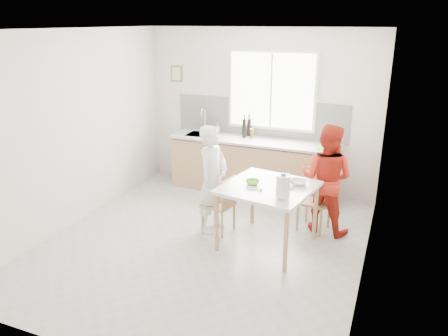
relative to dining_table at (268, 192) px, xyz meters
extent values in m
plane|color=#B7B7B2|center=(-0.77, -0.23, -0.74)|extent=(4.50, 4.50, 0.00)
plane|color=silver|center=(-0.77, 2.02, 0.61)|extent=(4.00, 0.00, 4.00)
plane|color=silver|center=(-0.77, -2.48, 0.61)|extent=(4.00, 0.00, 4.00)
plane|color=silver|center=(-2.77, -0.23, 0.61)|extent=(0.00, 4.50, 4.50)
plane|color=silver|center=(1.23, -0.23, 0.61)|extent=(0.00, 4.50, 4.50)
plane|color=white|center=(-0.77, -0.23, 1.96)|extent=(4.50, 4.50, 0.00)
cube|color=white|center=(-0.57, 2.00, 0.96)|extent=(1.50, 0.03, 1.30)
cube|color=white|center=(-0.57, 1.98, 0.96)|extent=(1.40, 0.02, 1.20)
cube|color=white|center=(-0.57, 1.98, 0.96)|extent=(0.03, 0.03, 1.20)
cube|color=white|center=(-0.77, 2.01, 0.49)|extent=(3.00, 0.02, 0.65)
cube|color=#54883E|center=(-2.32, 2.00, 1.16)|extent=(0.22, 0.02, 0.28)
cube|color=beige|center=(-2.32, 1.99, 1.16)|extent=(0.16, 0.01, 0.22)
cube|color=tan|center=(-0.77, 1.72, -0.31)|extent=(2.80, 0.60, 0.86)
cube|color=#3F3326|center=(-0.77, 1.72, -0.69)|extent=(2.80, 0.54, 0.10)
cube|color=silver|center=(-0.77, 1.72, 0.16)|extent=(2.84, 0.64, 0.04)
cube|color=#A5A5AA|center=(-1.72, 1.72, 0.17)|extent=(0.50, 0.40, 0.03)
cylinder|color=silver|center=(-1.72, 1.88, 0.36)|extent=(0.02, 0.02, 0.36)
torus|color=silver|center=(-1.72, 1.81, 0.54)|extent=(0.02, 0.18, 0.18)
cube|color=white|center=(0.00, 0.00, 0.06)|extent=(1.23, 1.23, 0.04)
cylinder|color=tan|center=(-0.54, -0.38, -0.36)|extent=(0.05, 0.05, 0.76)
cylinder|color=tan|center=(-0.38, 0.54, -0.36)|extent=(0.05, 0.05, 0.76)
cylinder|color=tan|center=(0.38, -0.54, -0.36)|extent=(0.05, 0.05, 0.76)
cylinder|color=tan|center=(0.54, 0.38, -0.36)|extent=(0.05, 0.05, 0.76)
cube|color=tan|center=(-0.74, 0.13, -0.34)|extent=(0.43, 0.43, 0.04)
cube|color=tan|center=(-0.57, 0.10, -0.13)|extent=(0.09, 0.35, 0.39)
cylinder|color=tan|center=(-0.87, 0.31, -0.55)|extent=(0.03, 0.03, 0.38)
cylinder|color=tan|center=(-0.92, 0.00, -0.55)|extent=(0.03, 0.03, 0.38)
cylinder|color=tan|center=(-0.56, 0.26, -0.55)|extent=(0.03, 0.03, 0.38)
cylinder|color=tan|center=(-0.61, -0.06, -0.55)|extent=(0.03, 0.03, 0.38)
cube|color=tan|center=(0.47, 0.68, -0.32)|extent=(0.45, 0.45, 0.04)
cube|color=tan|center=(0.50, 0.85, -0.10)|extent=(0.37, 0.09, 0.41)
cylinder|color=tan|center=(0.28, 0.54, -0.54)|extent=(0.03, 0.03, 0.40)
cylinder|color=tan|center=(0.61, 0.49, -0.54)|extent=(0.03, 0.03, 0.40)
cylinder|color=tan|center=(0.33, 0.87, -0.54)|extent=(0.03, 0.03, 0.40)
cylinder|color=tan|center=(0.66, 0.82, -0.54)|extent=(0.03, 0.03, 0.40)
imported|color=white|center=(-0.83, 0.14, 0.01)|extent=(0.44, 0.60, 1.49)
imported|color=red|center=(0.60, 0.72, 0.02)|extent=(0.83, 0.69, 1.52)
imported|color=#77D230|center=(-0.21, -0.02, 0.11)|extent=(0.20, 0.20, 0.05)
imported|color=silver|center=(0.34, 0.20, 0.11)|extent=(0.26, 0.26, 0.06)
cylinder|color=white|center=(0.27, -0.33, 0.24)|extent=(0.16, 0.16, 0.26)
cylinder|color=blue|center=(0.27, -0.33, 0.38)|extent=(0.05, 0.05, 0.03)
torus|color=white|center=(0.35, -0.33, 0.26)|extent=(0.13, 0.05, 0.12)
cube|color=#A4CB2E|center=(0.15, 0.26, 0.13)|extent=(0.12, 0.12, 0.09)
cylinder|color=#A5A5AA|center=(-0.12, -0.20, 0.10)|extent=(0.16, 0.04, 0.01)
cube|color=#97CF2F|center=(0.42, 1.68, 0.19)|extent=(0.42, 0.37, 0.01)
cylinder|color=black|center=(-0.97, 1.79, 0.34)|extent=(0.07, 0.07, 0.32)
cylinder|color=black|center=(-0.93, 1.91, 0.33)|extent=(0.07, 0.07, 0.30)
cylinder|color=brown|center=(-0.83, 1.80, 0.26)|extent=(0.06, 0.06, 0.16)
imported|color=#999999|center=(-1.50, 1.89, 0.27)|extent=(0.11, 0.11, 0.18)
camera|label=1|loc=(1.41, -4.94, 2.05)|focal=35.00mm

